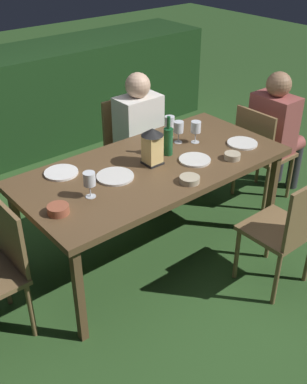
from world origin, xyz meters
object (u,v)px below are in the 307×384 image
at_px(chair_side_right_b, 130,142).
at_px(plate_b, 115,176).
at_px(plate_d, 195,160).
at_px(bowl_bread, 190,179).
at_px(chair_side_left_b, 287,228).
at_px(person_in_rust, 277,128).
at_px(wine_glass_b, 179,128).
at_px(green_bottle_on_table, 168,141).
at_px(plate_c, 61,173).
at_px(bowl_olives, 58,209).
at_px(dining_table, 154,171).
at_px(bowl_salad, 232,156).
at_px(wine_glass_a, 196,128).
at_px(wine_glass_c, 89,180).
at_px(lantern_centerpiece, 152,144).
at_px(chair_head_far, 260,150).
at_px(person_in_cream, 143,134).
at_px(plate_a, 242,143).
at_px(wine_glass_d, 170,123).

distance_m(chair_side_right_b, plate_b, 1.15).
xyz_separation_m(plate_d, bowl_bread, (-0.24, -0.20, 0.01)).
height_order(chair_side_left_b, plate_d, chair_side_left_b).
distance_m(person_in_rust, wine_glass_b, 1.07).
height_order(chair_side_right_b, green_bottle_on_table, green_bottle_on_table).
xyz_separation_m(wine_glass_b, bowl_bread, (-0.35, -0.50, -0.10)).
bearing_deg(plate_c, bowl_olives, -121.83).
bearing_deg(plate_c, plate_b, -47.74).
distance_m(wine_glass_b, plate_d, 0.34).
distance_m(dining_table, bowl_salad, 0.57).
relative_size(wine_glass_a, wine_glass_c, 1.00).
bearing_deg(plate_b, person_in_rust, -0.59).
bearing_deg(lantern_centerpiece, plate_b, 179.05).
relative_size(bowl_olives, bowl_bread, 0.97).
xyz_separation_m(chair_head_far, plate_c, (-1.77, 0.29, 0.28)).
bearing_deg(person_in_cream, chair_head_far, -40.33).
relative_size(dining_table, chair_head_far, 2.20).
bearing_deg(bowl_salad, chair_head_far, 22.12).
bearing_deg(person_in_cream, chair_side_left_b, -90.00).
relative_size(green_bottle_on_table, wine_glass_b, 1.72).
relative_size(wine_glass_b, bowl_salad, 1.46).
bearing_deg(plate_a, person_in_rust, 14.75).
distance_m(chair_side_left_b, plate_c, 1.54).
bearing_deg(green_bottle_on_table, dining_table, -163.83).
xyz_separation_m(wine_glass_d, plate_c, (-0.95, 0.02, -0.11)).
distance_m(chair_side_left_b, chair_head_far, 1.15).
relative_size(person_in_cream, wine_glass_a, 6.80).
xyz_separation_m(dining_table, chair_head_far, (1.21, 0.00, -0.22)).
relative_size(chair_head_far, plate_d, 3.88).
height_order(green_bottle_on_table, wine_glass_b, green_bottle_on_table).
height_order(wine_glass_c, bowl_olives, wine_glass_c).
distance_m(person_in_rust, bowl_olives, 2.23).
xyz_separation_m(green_bottle_on_table, bowl_salad, (0.30, -0.35, -0.09)).
relative_size(person_in_rust, wine_glass_b, 6.80).
relative_size(lantern_centerpiece, wine_glass_a, 1.57).
bearing_deg(person_in_rust, chair_head_far, -180.00).
relative_size(person_in_rust, wine_glass_d, 6.80).
relative_size(person_in_cream, plate_a, 5.04).
xyz_separation_m(chair_head_far, person_in_rust, (0.20, 0.00, 0.15)).
bearing_deg(chair_side_right_b, green_bottle_on_table, -107.44).
bearing_deg(plate_b, bowl_olives, -164.96).
relative_size(chair_side_left_b, wine_glass_b, 5.15).
bearing_deg(dining_table, plate_b, 176.79).
xyz_separation_m(wine_glass_c, wine_glass_d, (0.96, 0.36, 0.00)).
distance_m(dining_table, person_in_cream, 0.79).
bearing_deg(chair_head_far, wine_glass_c, -177.32).
relative_size(chair_side_right_b, bowl_bread, 6.51).
relative_size(plate_c, bowl_bread, 1.71).
height_order(person_in_cream, wine_glass_a, person_in_cream).
bearing_deg(plate_c, plate_a, -20.06).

